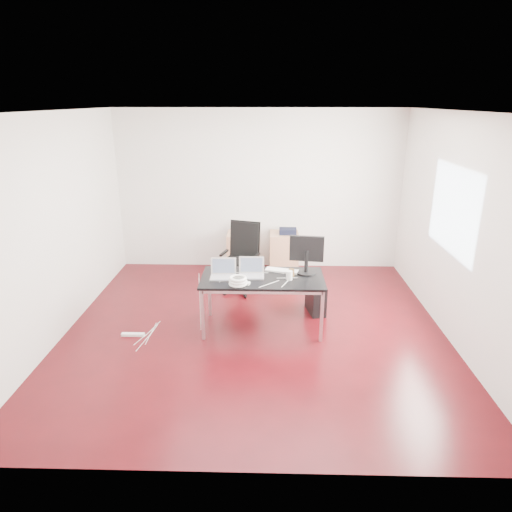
{
  "coord_description": "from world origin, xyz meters",
  "views": [
    {
      "loc": [
        0.16,
        -5.48,
        2.92
      ],
      "look_at": [
        0.0,
        0.55,
        0.85
      ],
      "focal_mm": 32.0,
      "sensor_mm": 36.0,
      "label": 1
    }
  ],
  "objects_px": {
    "office_chair": "(242,254)",
    "filing_cabinet_right": "(284,252)",
    "desk": "(263,281)",
    "filing_cabinet_left": "(242,252)",
    "pc_tower": "(316,298)"
  },
  "relations": [
    {
      "from": "desk",
      "to": "pc_tower",
      "type": "distance_m",
      "value": 1.02
    },
    {
      "from": "pc_tower",
      "to": "filing_cabinet_left",
      "type": "bearing_deg",
      "value": 114.01
    },
    {
      "from": "office_chair",
      "to": "pc_tower",
      "type": "distance_m",
      "value": 1.43
    },
    {
      "from": "filing_cabinet_left",
      "to": "pc_tower",
      "type": "bearing_deg",
      "value": -55.25
    },
    {
      "from": "filing_cabinet_left",
      "to": "pc_tower",
      "type": "relative_size",
      "value": 1.56
    },
    {
      "from": "office_chair",
      "to": "desk",
      "type": "bearing_deg",
      "value": -58.56
    },
    {
      "from": "desk",
      "to": "pc_tower",
      "type": "height_order",
      "value": "desk"
    },
    {
      "from": "filing_cabinet_right",
      "to": "desk",
      "type": "bearing_deg",
      "value": -99.17
    },
    {
      "from": "office_chair",
      "to": "filing_cabinet_right",
      "type": "xyz_separation_m",
      "value": [
        0.7,
        0.86,
        -0.26
      ]
    },
    {
      "from": "filing_cabinet_left",
      "to": "office_chair",
      "type": "bearing_deg",
      "value": -86.53
    },
    {
      "from": "filing_cabinet_left",
      "to": "filing_cabinet_right",
      "type": "xyz_separation_m",
      "value": [
        0.75,
        0.0,
        0.0
      ]
    },
    {
      "from": "office_chair",
      "to": "filing_cabinet_left",
      "type": "distance_m",
      "value": 0.9
    },
    {
      "from": "filing_cabinet_right",
      "to": "office_chair",
      "type": "bearing_deg",
      "value": -129.01
    },
    {
      "from": "office_chair",
      "to": "filing_cabinet_left",
      "type": "relative_size",
      "value": 1.54
    },
    {
      "from": "desk",
      "to": "office_chair",
      "type": "distance_m",
      "value": 1.36
    }
  ]
}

